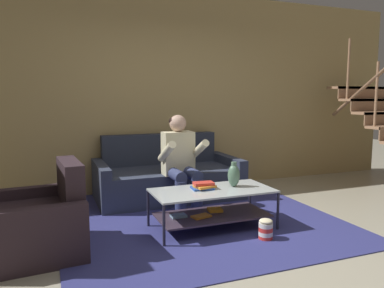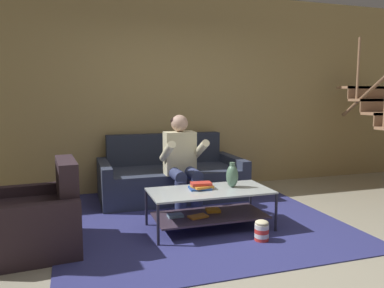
{
  "view_description": "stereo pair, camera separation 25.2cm",
  "coord_description": "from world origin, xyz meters",
  "px_view_note": "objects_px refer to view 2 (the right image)",
  "views": [
    {
      "loc": [
        -1.52,
        -2.9,
        1.38
      ],
      "look_at": [
        0.02,
        1.07,
        0.84
      ],
      "focal_mm": 35.0,
      "sensor_mm": 36.0,
      "label": 1
    },
    {
      "loc": [
        -1.28,
        -2.99,
        1.38
      ],
      "look_at": [
        0.02,
        1.07,
        0.84
      ],
      "focal_mm": 35.0,
      "sensor_mm": 36.0,
      "label": 2
    }
  ],
  "objects_px": {
    "book_stack": "(201,186)",
    "coffee_table": "(209,203)",
    "couch": "(171,177)",
    "armchair": "(34,221)",
    "person_seated_center": "(182,159)",
    "vase": "(232,176)",
    "popcorn_tub": "(262,231)"
  },
  "relations": [
    {
      "from": "vase",
      "to": "book_stack",
      "type": "bearing_deg",
      "value": 177.66
    },
    {
      "from": "couch",
      "to": "armchair",
      "type": "distance_m",
      "value": 2.14
    },
    {
      "from": "book_stack",
      "to": "armchair",
      "type": "distance_m",
      "value": 1.63
    },
    {
      "from": "armchair",
      "to": "person_seated_center",
      "type": "bearing_deg",
      "value": 26.44
    },
    {
      "from": "coffee_table",
      "to": "armchair",
      "type": "relative_size",
      "value": 1.37
    },
    {
      "from": "armchair",
      "to": "popcorn_tub",
      "type": "distance_m",
      "value": 2.11
    },
    {
      "from": "person_seated_center",
      "to": "coffee_table",
      "type": "distance_m",
      "value": 0.86
    },
    {
      "from": "coffee_table",
      "to": "book_stack",
      "type": "bearing_deg",
      "value": 139.58
    },
    {
      "from": "person_seated_center",
      "to": "coffee_table",
      "type": "bearing_deg",
      "value": -85.22
    },
    {
      "from": "couch",
      "to": "coffee_table",
      "type": "distance_m",
      "value": 1.36
    },
    {
      "from": "book_stack",
      "to": "popcorn_tub",
      "type": "bearing_deg",
      "value": -51.01
    },
    {
      "from": "popcorn_tub",
      "to": "couch",
      "type": "bearing_deg",
      "value": 103.14
    },
    {
      "from": "couch",
      "to": "armchair",
      "type": "bearing_deg",
      "value": -139.53
    },
    {
      "from": "armchair",
      "to": "popcorn_tub",
      "type": "bearing_deg",
      "value": -12.21
    },
    {
      "from": "couch",
      "to": "coffee_table",
      "type": "height_order",
      "value": "couch"
    },
    {
      "from": "vase",
      "to": "book_stack",
      "type": "relative_size",
      "value": 1.07
    },
    {
      "from": "coffee_table",
      "to": "vase",
      "type": "height_order",
      "value": "vase"
    },
    {
      "from": "person_seated_center",
      "to": "vase",
      "type": "height_order",
      "value": "person_seated_center"
    },
    {
      "from": "popcorn_tub",
      "to": "armchair",
      "type": "bearing_deg",
      "value": 167.79
    },
    {
      "from": "couch",
      "to": "popcorn_tub",
      "type": "distance_m",
      "value": 1.89
    },
    {
      "from": "coffee_table",
      "to": "vase",
      "type": "distance_m",
      "value": 0.39
    },
    {
      "from": "person_seated_center",
      "to": "vase",
      "type": "distance_m",
      "value": 0.81
    },
    {
      "from": "vase",
      "to": "book_stack",
      "type": "distance_m",
      "value": 0.36
    },
    {
      "from": "book_stack",
      "to": "coffee_table",
      "type": "bearing_deg",
      "value": -40.42
    },
    {
      "from": "coffee_table",
      "to": "armchair",
      "type": "distance_m",
      "value": 1.69
    },
    {
      "from": "armchair",
      "to": "couch",
      "type": "bearing_deg",
      "value": 40.47
    },
    {
      "from": "book_stack",
      "to": "armchair",
      "type": "bearing_deg",
      "value": -176.86
    },
    {
      "from": "vase",
      "to": "armchair",
      "type": "bearing_deg",
      "value": -177.83
    },
    {
      "from": "couch",
      "to": "coffee_table",
      "type": "xyz_separation_m",
      "value": [
        0.07,
        -1.36,
        0.0
      ]
    },
    {
      "from": "coffee_table",
      "to": "armchair",
      "type": "bearing_deg",
      "value": -178.98
    },
    {
      "from": "person_seated_center",
      "to": "popcorn_tub",
      "type": "relative_size",
      "value": 5.52
    },
    {
      "from": "book_stack",
      "to": "couch",
      "type": "bearing_deg",
      "value": 89.82
    }
  ]
}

